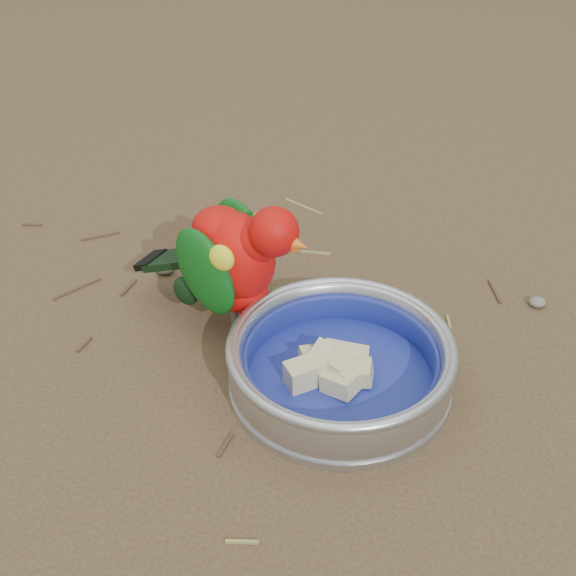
# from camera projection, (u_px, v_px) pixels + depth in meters

# --- Properties ---
(ground) EXTENTS (60.00, 60.00, 0.00)m
(ground) POSITION_uv_depth(u_px,v_px,m) (309.00, 410.00, 0.84)
(ground) COLOR #503C28
(food_bowl) EXTENTS (0.24, 0.24, 0.02)m
(food_bowl) POSITION_uv_depth(u_px,v_px,m) (340.00, 381.00, 0.86)
(food_bowl) COLOR #B2B2BA
(food_bowl) RESTS_ON ground
(bowl_wall) EXTENTS (0.24, 0.24, 0.04)m
(bowl_wall) POSITION_uv_depth(u_px,v_px,m) (341.00, 360.00, 0.84)
(bowl_wall) COLOR #B2B2BA
(bowl_wall) RESTS_ON food_bowl
(fruit_wedges) EXTENTS (0.14, 0.14, 0.03)m
(fruit_wedges) POSITION_uv_depth(u_px,v_px,m) (341.00, 365.00, 0.85)
(fruit_wedges) COLOR beige
(fruit_wedges) RESTS_ON food_bowl
(lory_parrot) EXTENTS (0.23, 0.18, 0.17)m
(lory_parrot) POSITION_uv_depth(u_px,v_px,m) (235.00, 268.00, 0.90)
(lory_parrot) COLOR red
(lory_parrot) RESTS_ON ground
(ground_debris) EXTENTS (0.90, 0.80, 0.01)m
(ground_debris) POSITION_uv_depth(u_px,v_px,m) (314.00, 362.00, 0.89)
(ground_debris) COLOR olive
(ground_debris) RESTS_ON ground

